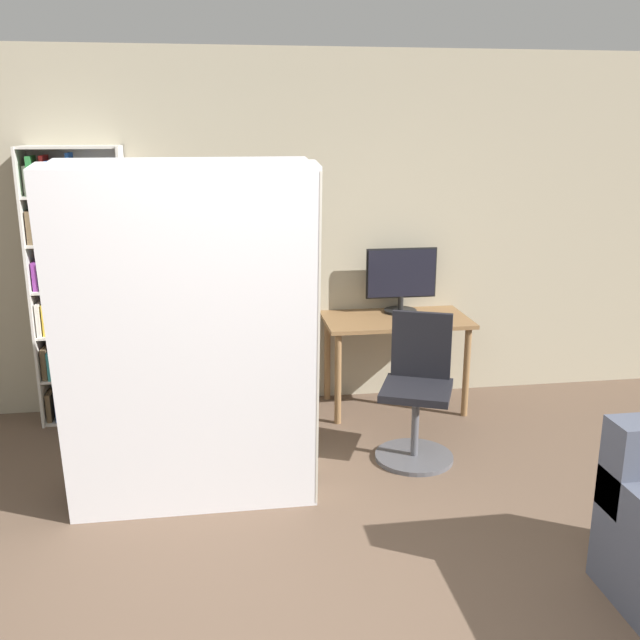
{
  "coord_description": "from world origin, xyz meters",
  "views": [
    {
      "loc": [
        -0.39,
        -2.23,
        2.16
      ],
      "look_at": [
        0.21,
        1.75,
        1.05
      ],
      "focal_mm": 40.0,
      "sensor_mm": 36.0,
      "label": 1
    }
  ],
  "objects_px": {
    "office_chair": "(417,400)",
    "mattress_near": "(190,348)",
    "bookshelf": "(71,286)",
    "mattress_far": "(191,329)",
    "monitor": "(401,278)"
  },
  "relations": [
    {
      "from": "office_chair",
      "to": "mattress_far",
      "type": "xyz_separation_m",
      "value": [
        -1.44,
        -0.13,
        0.59
      ]
    },
    {
      "from": "mattress_far",
      "to": "mattress_near",
      "type": "bearing_deg",
      "value": -90.0
    },
    {
      "from": "office_chair",
      "to": "mattress_near",
      "type": "bearing_deg",
      "value": -160.12
    },
    {
      "from": "monitor",
      "to": "office_chair",
      "type": "relative_size",
      "value": 0.58
    },
    {
      "from": "monitor",
      "to": "bookshelf",
      "type": "bearing_deg",
      "value": 179.71
    },
    {
      "from": "office_chair",
      "to": "bookshelf",
      "type": "distance_m",
      "value": 2.62
    },
    {
      "from": "monitor",
      "to": "mattress_near",
      "type": "bearing_deg",
      "value": -135.86
    },
    {
      "from": "bookshelf",
      "to": "mattress_far",
      "type": "relative_size",
      "value": 1.02
    },
    {
      "from": "office_chair",
      "to": "mattress_near",
      "type": "relative_size",
      "value": 0.49
    },
    {
      "from": "bookshelf",
      "to": "mattress_far",
      "type": "distance_m",
      "value": 1.46
    },
    {
      "from": "monitor",
      "to": "office_chair",
      "type": "xyz_separation_m",
      "value": [
        -0.14,
        -1.02,
        -0.6
      ]
    },
    {
      "from": "monitor",
      "to": "mattress_near",
      "type": "height_order",
      "value": "mattress_near"
    },
    {
      "from": "bookshelf",
      "to": "mattress_near",
      "type": "height_order",
      "value": "bookshelf"
    },
    {
      "from": "bookshelf",
      "to": "mattress_near",
      "type": "xyz_separation_m",
      "value": [
        0.89,
        -1.55,
        -0.03
      ]
    },
    {
      "from": "office_chair",
      "to": "bookshelf",
      "type": "height_order",
      "value": "bookshelf"
    }
  ]
}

